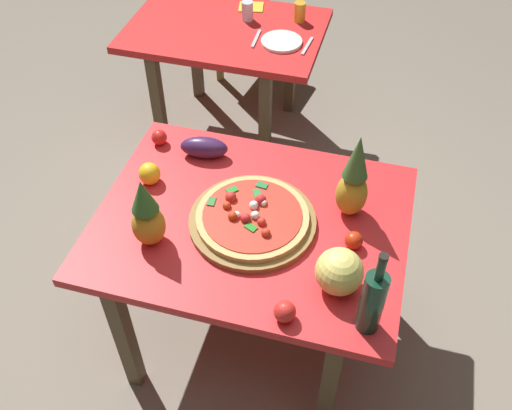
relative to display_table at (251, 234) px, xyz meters
name	(u,v)px	position (x,y,z in m)	size (l,w,h in m)	color
ground_plane	(252,322)	(0.00, 0.00, -0.63)	(10.00, 10.00, 0.00)	gray
display_table	(251,234)	(0.00, 0.00, 0.00)	(1.17, 0.91, 0.72)	brown
background_table	(226,44)	(-0.53, 1.34, -0.02)	(1.08, 0.73, 0.72)	brown
dining_chair	(246,15)	(-0.58, 1.94, -0.15)	(0.46, 0.46, 0.85)	olive
pizza_board	(252,221)	(0.01, -0.02, 0.10)	(0.48, 0.48, 0.03)	olive
pizza	(252,216)	(0.01, -0.02, 0.13)	(0.42, 0.42, 0.06)	tan
wine_bottle	(372,301)	(0.48, -0.35, 0.22)	(0.08, 0.08, 0.36)	#123525
pineapple_left	(147,216)	(-0.32, -0.20, 0.22)	(0.12, 0.12, 0.30)	gold
pineapple_right	(354,180)	(0.35, 0.14, 0.25)	(0.12, 0.12, 0.37)	gold
melon	(339,272)	(0.37, -0.22, 0.17)	(0.16, 0.16, 0.16)	#E4D568
bell_pepper	(150,174)	(-0.45, 0.09, 0.13)	(0.09, 0.09, 0.09)	yellow
eggplant	(204,147)	(-0.29, 0.30, 0.13)	(0.20, 0.09, 0.09)	#3C1F4C
tomato_beside_pepper	(159,137)	(-0.50, 0.32, 0.12)	(0.07, 0.07, 0.07)	red
tomato_by_bottle	(354,240)	(0.39, -0.03, 0.12)	(0.07, 0.07, 0.07)	red
tomato_near_board	(285,312)	(0.22, -0.39, 0.12)	(0.07, 0.07, 0.07)	red
drinking_glass_juice	(300,12)	(-0.15, 1.52, 0.14)	(0.06, 0.06, 0.11)	gold
drinking_glass_water	(247,11)	(-0.43, 1.46, 0.14)	(0.06, 0.06, 0.11)	silver
dinner_plate	(282,42)	(-0.19, 1.26, 0.10)	(0.22, 0.22, 0.02)	white
fork_utensil	(256,39)	(-0.33, 1.26, 0.09)	(0.02, 0.18, 0.01)	silver
knife_utensil	(307,46)	(-0.05, 1.26, 0.09)	(0.02, 0.18, 0.01)	silver
napkin_folded	(251,7)	(-0.45, 1.60, 0.09)	(0.14, 0.12, 0.01)	yellow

